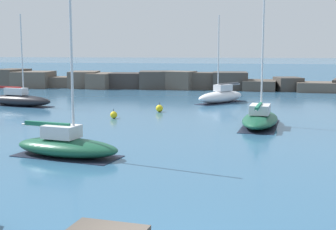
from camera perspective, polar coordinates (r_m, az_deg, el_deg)
The scene contains 8 objects.
open_sea_beyond at distance 122.27m, azimuth 9.18°, elevation 5.40°, with size 400.00×116.00×0.01m.
breakwater_jetty at distance 62.58m, azimuth 6.47°, elevation 4.00°, with size 70.64×6.86×2.51m.
sailboat_moored_0 at distance 46.98m, azimuth 6.49°, elevation 2.33°, with size 5.11×6.22×8.57m.
sailboat_moored_2 at distance 46.20m, azimuth -17.71°, elevation 1.84°, with size 7.29×3.28×8.49m.
sailboat_moored_5 at distance 32.91m, azimuth 11.16°, elevation -0.39°, with size 3.06×7.05×9.69m.
sailboat_moored_6 at distance 23.78m, azimuth -12.31°, elevation -3.59°, with size 5.95×3.27×8.94m.
mooring_buoy_orange_near at distance 39.83m, azimuth -1.05°, elevation 0.82°, with size 0.61×0.61×0.81m.
mooring_buoy_far_side at distance 36.30m, azimuth -6.63°, elevation 0.02°, with size 0.55×0.55×0.75m.
Camera 1 is at (2.46, -9.93, 5.26)m, focal length 50.00 mm.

